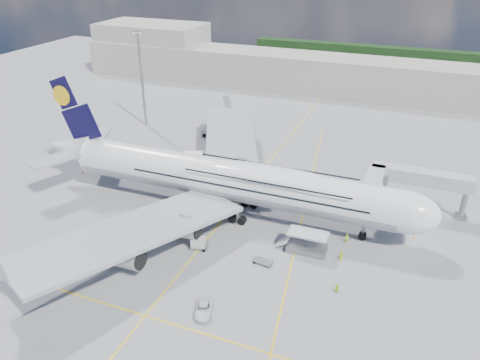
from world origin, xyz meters
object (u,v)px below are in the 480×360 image
at_px(dolly_row_c, 169,228).
at_px(cone_wing_right_inner, 125,246).
at_px(crew_tug, 199,247).
at_px(light_mast, 142,78).
at_px(dolly_row_a, 71,247).
at_px(crew_nose, 347,238).
at_px(cone_tail, 83,172).
at_px(dolly_back, 136,221).
at_px(dolly_nose_near, 198,243).
at_px(cone_wing_left_inner, 253,181).
at_px(crew_van, 341,256).
at_px(airliner, 230,180).
at_px(cone_wing_right_outer, 76,260).
at_px(catering_truck_outer, 213,130).
at_px(dolly_row_b, 144,227).
at_px(crew_wing, 179,222).
at_px(service_van, 203,309).
at_px(dolly_nose_far, 263,261).
at_px(cargo_loader, 306,245).
at_px(cone_wing_left_outer, 207,140).
at_px(cone_nose, 414,237).
at_px(crew_loader, 337,289).
at_px(catering_truck_inner, 197,161).
at_px(jet_bridge, 402,182).

xyz_separation_m(dolly_row_c, cone_wing_right_inner, (-4.26, -7.65, -0.04)).
bearing_deg(cone_wing_right_inner, crew_tug, 17.45).
xyz_separation_m(light_mast, dolly_row_a, (20.61, -56.52, -12.23)).
xyz_separation_m(dolly_row_c, crew_nose, (30.33, 7.40, 0.58)).
height_order(crew_tug, cone_wing_right_inner, crew_tug).
distance_m(cone_wing_right_inner, cone_tail, 31.98).
bearing_deg(dolly_back, dolly_nose_near, -28.12).
height_order(dolly_back, cone_wing_left_inner, cone_wing_left_inner).
bearing_deg(crew_van, crew_tug, 73.19).
distance_m(airliner, dolly_row_a, 29.73).
height_order(cone_wing_left_inner, cone_wing_right_outer, cone_wing_left_inner).
relative_size(dolly_row_c, catering_truck_outer, 0.52).
height_order(light_mast, dolly_row_b, light_mast).
bearing_deg(crew_wing, crew_van, -65.93).
distance_m(dolly_back, catering_truck_outer, 44.19).
height_order(service_van, cone_wing_left_inner, service_van).
height_order(crew_wing, cone_tail, crew_wing).
bearing_deg(catering_truck_outer, dolly_row_b, -90.09).
distance_m(light_mast, crew_tug, 64.19).
relative_size(crew_van, cone_tail, 2.62).
xyz_separation_m(crew_van, crew_tug, (-22.49, -6.16, -0.05)).
distance_m(dolly_row_c, dolly_nose_far, 19.10).
relative_size(cargo_loader, crew_nose, 4.73).
height_order(cargo_loader, cone_wing_left_outer, cargo_loader).
bearing_deg(cone_nose, cargo_loader, -147.15).
bearing_deg(crew_loader, crew_van, 118.05).
bearing_deg(dolly_nose_far, catering_truck_inner, 140.68).
distance_m(dolly_row_a, cone_nose, 58.41).
relative_size(crew_wing, crew_van, 1.24).
height_order(airliner, light_mast, light_mast).
xyz_separation_m(crew_van, cone_wing_right_outer, (-39.66, -16.17, -0.54)).
bearing_deg(catering_truck_inner, jet_bridge, -26.25).
bearing_deg(crew_loader, dolly_row_c, -169.39).
bearing_deg(cargo_loader, cone_wing_right_outer, -154.14).
distance_m(service_van, cone_wing_left_outer, 62.40).
relative_size(dolly_row_b, catering_truck_inner, 0.41).
xyz_separation_m(airliner, cone_tail, (-36.79, 3.11, -6.57)).
relative_size(crew_nose, cone_wing_right_inner, 2.98).
bearing_deg(cone_wing_left_outer, crew_wing, -71.96).
xyz_separation_m(catering_truck_outer, crew_loader, (42.63, -49.62, -0.87)).
bearing_deg(catering_truck_inner, cone_tail, -173.22).
relative_size(dolly_row_b, crew_nose, 1.52).
relative_size(crew_loader, cone_nose, 3.07).
distance_m(crew_nose, crew_wing, 29.71).
bearing_deg(catering_truck_outer, cargo_loader, -58.51).
bearing_deg(dolly_row_c, dolly_nose_near, 0.40).
bearing_deg(light_mast, cone_wing_left_inner, -28.81).
relative_size(light_mast, catering_truck_inner, 3.80).
bearing_deg(service_van, cone_tail, 129.03).
relative_size(jet_bridge, dolly_row_a, 6.07).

